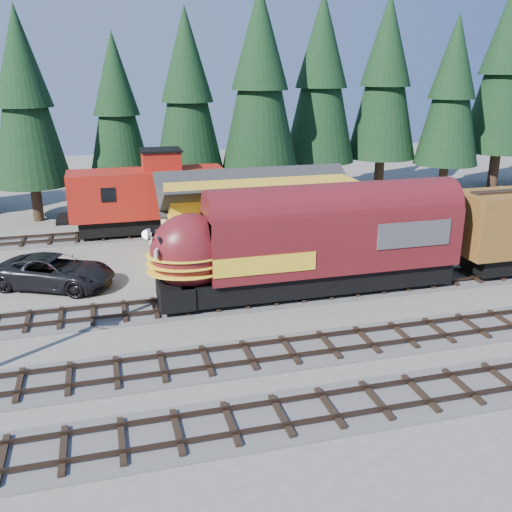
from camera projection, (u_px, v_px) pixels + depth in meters
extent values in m
plane|color=#6B665B|center=(324.00, 327.00, 26.76)|extent=(120.00, 120.00, 0.00)
cube|color=#4C4947|center=(460.00, 277.00, 32.90)|extent=(68.00, 3.20, 0.08)
cube|color=#38281E|center=(468.00, 278.00, 32.18)|extent=(68.00, 0.08, 0.16)
cube|color=#38281E|center=(453.00, 270.00, 33.49)|extent=(68.00, 0.08, 0.16)
cube|color=#4C4947|center=(100.00, 237.00, 40.73)|extent=(32.00, 3.20, 0.08)
cube|color=#38281E|center=(100.00, 237.00, 40.01)|extent=(32.00, 0.08, 0.16)
cube|color=#38281E|center=(100.00, 231.00, 41.33)|extent=(32.00, 0.08, 0.16)
cube|color=orange|center=(263.00, 232.00, 35.84)|extent=(12.00, 6.00, 3.40)
cube|color=yellow|center=(263.00, 195.00, 35.07)|extent=(11.88, 3.30, 1.44)
cube|color=white|center=(169.00, 236.00, 33.26)|extent=(0.06, 2.40, 0.60)
cone|color=black|center=(24.00, 97.00, 42.24)|extent=(5.78, 5.78, 13.16)
cone|color=black|center=(116.00, 107.00, 46.32)|extent=(5.19, 5.19, 11.82)
cone|color=black|center=(187.00, 93.00, 46.03)|extent=(5.87, 5.87, 13.37)
cone|color=black|center=(260.00, 79.00, 46.30)|extent=(6.48, 6.48, 14.76)
cone|color=black|center=(321.00, 78.00, 50.97)|extent=(6.47, 6.47, 14.74)
cone|color=black|center=(386.00, 77.00, 52.86)|extent=(6.52, 6.52, 14.85)
cone|color=black|center=(452.00, 90.00, 51.51)|extent=(5.83, 5.83, 13.28)
cone|color=black|center=(508.00, 65.00, 54.21)|extent=(7.20, 7.20, 16.39)
cube|color=black|center=(317.00, 278.00, 30.42)|extent=(14.80, 2.65, 1.14)
cube|color=maroon|center=(333.00, 238.00, 29.95)|extent=(13.50, 3.11, 3.11)
ellipsoid|color=maroon|center=(190.00, 252.00, 28.09)|extent=(3.95, 3.05, 3.84)
cube|color=#38383A|center=(399.00, 226.00, 30.79)|extent=(4.15, 3.17, 1.35)
sphere|color=white|center=(147.00, 235.00, 27.25)|extent=(0.46, 0.46, 0.46)
cube|color=black|center=(149.00, 222.00, 41.35)|extent=(9.80, 2.53, 1.09)
cube|color=#A81C11|center=(147.00, 193.00, 40.66)|extent=(10.89, 3.16, 3.27)
cube|color=#A81C11|center=(161.00, 160.00, 40.21)|extent=(2.61, 2.40, 1.31)
imported|color=black|center=(55.00, 271.00, 31.30)|extent=(7.18, 5.56, 1.81)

